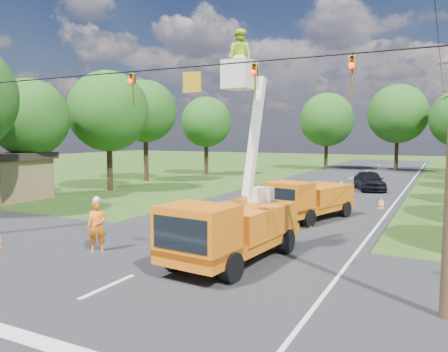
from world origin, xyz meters
The scene contains 21 objects.
ground centered at (0.00, 20.00, 0.00)m, with size 140.00×140.00×0.00m, color #214E17.
road_main centered at (0.00, 20.00, 0.00)m, with size 12.00×100.00×0.06m, color black.
road_cross centered at (0.00, 2.00, 0.00)m, with size 56.00×10.00×0.07m, color black.
stop_bar centered at (0.00, -3.20, 0.00)m, with size 9.00×0.45×0.02m, color silver.
edge_line centered at (5.60, 20.00, 0.00)m, with size 0.12×90.00×0.02m, color silver.
bucket_truck centered at (2.05, 3.80, 1.68)m, with size 2.85×6.15×7.79m.
second_truck centered at (2.25, 12.28, 1.07)m, with size 3.51×5.85×2.06m.
ground_worker centered at (-3.00, 2.80, 0.96)m, with size 0.70×0.46×1.91m, color #DC5712.
distant_car centered at (3.11, 26.01, 0.78)m, with size 1.83×4.56×1.55m, color black.
traffic_cone_2 centered at (2.03, 8.13, 0.36)m, with size 0.38×0.38×0.71m.
traffic_cone_3 centered at (2.71, 10.51, 0.36)m, with size 0.38×0.38×0.71m.
traffic_cone_7 centered at (5.09, 17.44, 0.36)m, with size 0.38×0.38×0.71m.
traffic_cone_8 centered at (1.28, 6.92, 0.36)m, with size 0.38×0.38×0.71m.
signal_span centered at (2.23, 1.99, 5.88)m, with size 18.00×0.29×1.07m.
shed centered at (-18.00, 10.00, 1.62)m, with size 5.50×4.50×3.15m.
tree_left_c centered at (-16.50, 11.00, 5.44)m, with size 5.20×5.20×8.06m.
tree_left_d centered at (-15.00, 17.00, 6.12)m, with size 6.20×6.20×9.24m.
tree_left_e centered at (-16.80, 24.00, 6.49)m, with size 5.80×5.80×9.41m.
tree_left_f centered at (-14.80, 32.00, 5.69)m, with size 5.40×5.40×8.40m.
tree_far_a centered at (-5.00, 45.00, 6.19)m, with size 6.60×6.60×9.50m.
tree_far_b centered at (3.00, 47.00, 6.81)m, with size 7.00×7.00×10.32m.
Camera 1 is at (8.35, -9.16, 4.31)m, focal length 35.00 mm.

